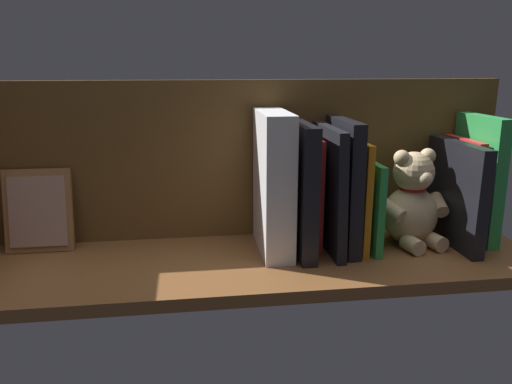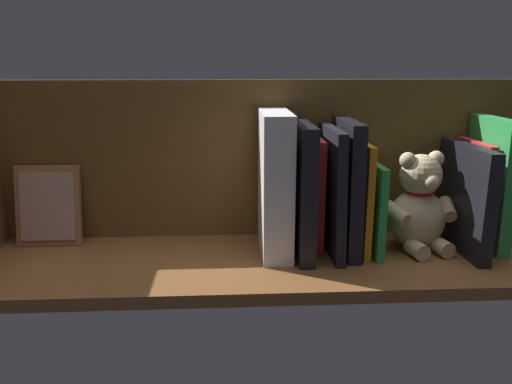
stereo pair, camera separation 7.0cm
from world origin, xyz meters
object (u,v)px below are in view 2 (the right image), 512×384
at_px(dictionary_thick_white, 275,183).
at_px(picture_frame_leaning, 48,206).
at_px(teddy_bear, 419,206).
at_px(book_0, 489,183).

height_order(dictionary_thick_white, picture_frame_leaning, dictionary_thick_white).
bearing_deg(teddy_bear, dictionary_thick_white, -11.71).
distance_m(dictionary_thick_white, picture_frame_leaning, 0.44).
bearing_deg(teddy_bear, picture_frame_leaning, -16.36).
distance_m(book_0, dictionary_thick_white, 0.41).
xyz_separation_m(dictionary_thick_white, picture_frame_leaning, (0.43, -0.06, -0.05)).
bearing_deg(picture_frame_leaning, book_0, 176.51).
xyz_separation_m(book_0, dictionary_thick_white, (0.41, 0.01, 0.01)).
bearing_deg(picture_frame_leaning, dictionary_thick_white, 172.00).
relative_size(teddy_bear, picture_frame_leaning, 1.20).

